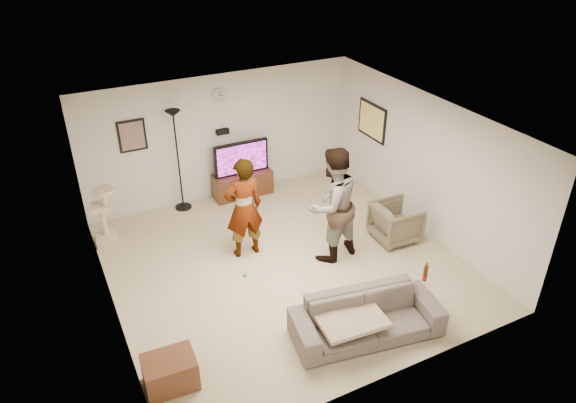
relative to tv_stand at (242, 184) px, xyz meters
name	(u,v)px	position (x,y,z in m)	size (l,w,h in m)	color
floor	(285,264)	(-0.29, -2.50, -0.26)	(5.50, 5.50, 0.02)	tan
ceiling	(284,122)	(-0.29, -2.50, 2.26)	(5.50, 5.50, 0.02)	silver
wall_back	(222,137)	(-0.29, 0.25, 1.00)	(5.50, 0.04, 2.50)	silver
wall_front	(390,303)	(-0.29, -5.25, 1.00)	(5.50, 0.04, 2.50)	silver
wall_left	(103,243)	(-3.04, -2.50, 1.00)	(0.04, 5.50, 2.50)	silver
wall_right	(424,164)	(2.46, -2.50, 1.00)	(0.04, 5.50, 2.50)	silver
wall_clock	(220,95)	(-0.29, 0.22, 1.85)	(0.26, 0.26, 0.04)	white
wall_speaker	(223,132)	(-0.29, 0.19, 1.13)	(0.25, 0.10, 0.10)	black
picture_back	(132,136)	(-1.99, 0.23, 1.35)	(0.42, 0.03, 0.52)	#705852
picture_right	(372,121)	(2.44, -0.90, 1.25)	(0.03, 0.78, 0.62)	#FBDD67
tv_stand	(242,184)	(0.00, 0.00, 0.00)	(1.20, 0.45, 0.50)	#3F2113
console_box	(250,202)	(-0.01, -0.40, -0.21)	(0.40, 0.30, 0.07)	silver
tv	(241,158)	(0.00, 0.00, 0.58)	(1.13, 0.08, 0.67)	black
tv_screen	(242,159)	(0.00, -0.04, 0.58)	(1.04, 0.01, 0.59)	#DD1EE3
floor_lamp	(178,161)	(-1.25, 0.04, 0.76)	(0.32, 0.32, 2.01)	black
cat_tree	(103,217)	(-2.82, -0.57, 0.30)	(0.35, 0.35, 1.10)	#C4AF94
person_left	(244,208)	(-0.75, -1.93, 0.64)	(0.65, 0.43, 1.79)	#B4B4B4
person_right	(332,205)	(0.50, -2.65, 0.74)	(0.97, 0.75, 1.99)	#306384
sofa	(367,317)	(-0.02, -4.49, 0.05)	(2.07, 0.81, 0.60)	#5A4F48
throw_blanket	(350,318)	(-0.30, -4.49, 0.16)	(0.90, 0.70, 0.06)	tan
beer_bottle	(425,273)	(0.94, -4.49, 0.48)	(0.06, 0.06, 0.25)	#412607
armchair	(396,222)	(1.80, -2.73, 0.10)	(0.74, 0.76, 0.69)	brown
side_table	(170,372)	(-2.69, -4.14, -0.04)	(0.64, 0.48, 0.43)	#562F1D
toy_ball	(245,275)	(-1.02, -2.54, -0.22)	(0.06, 0.06, 0.06)	#1CAA86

